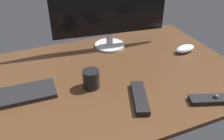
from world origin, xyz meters
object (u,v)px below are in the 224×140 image
object	(u,v)px
computer_mouse	(185,49)
media_remote	(210,99)
monitor	(109,11)
tv_remote	(140,98)
coffee_mug	(91,79)
keyboard	(11,96)

from	to	relation	value
computer_mouse	media_remote	bearing A→B (deg)	-120.60
monitor	computer_mouse	distance (cm)	45.90
media_remote	tv_remote	world-z (taller)	media_remote
monitor	computer_mouse	size ratio (longest dim) A/B	5.18
coffee_mug	monitor	bearing A→B (deg)	56.08
monitor	tv_remote	xyz separation A→B (cm)	(-6.88, -48.92, -19.72)
tv_remote	coffee_mug	xyz separation A→B (cm)	(-15.21, 16.08, 2.97)
keyboard	monitor	bearing A→B (deg)	28.60
computer_mouse	media_remote	distance (cm)	42.05
tv_remote	keyboard	bearing A→B (deg)	85.92
monitor	tv_remote	distance (cm)	53.19
computer_mouse	tv_remote	xyz separation A→B (cm)	(-42.33, -26.77, -0.76)
media_remote	computer_mouse	bearing A→B (deg)	86.25
computer_mouse	keyboard	bearing A→B (deg)	175.77
computer_mouse	media_remote	world-z (taller)	computer_mouse
tv_remote	computer_mouse	bearing A→B (deg)	-37.58
keyboard	media_remote	bearing A→B (deg)	-22.10
tv_remote	monitor	bearing A→B (deg)	12.11
keyboard	tv_remote	world-z (taller)	tv_remote
computer_mouse	coffee_mug	size ratio (longest dim) A/B	1.46
monitor	coffee_mug	bearing A→B (deg)	-116.61
keyboard	tv_remote	size ratio (longest dim) A/B	1.82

